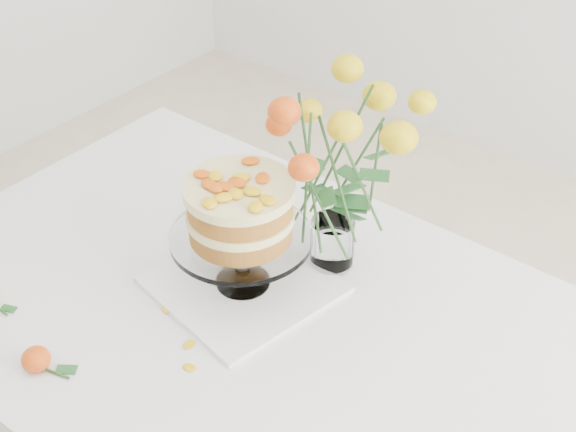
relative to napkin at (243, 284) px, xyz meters
The scene contains 8 objects.
table 0.11m from the napkin, 41.50° to the right, with size 1.43×0.93×0.76m.
napkin is the anchor object (origin of this frame).
cake_stand 0.17m from the napkin, 90.00° to the right, with size 0.27×0.27×0.25m.
rose_vase 0.32m from the napkin, 58.97° to the left, with size 0.30×0.30×0.45m.
loose_rose_far 0.42m from the napkin, 109.69° to the right, with size 0.09×0.05×0.04m.
stray_petal_a 0.16m from the napkin, 115.63° to the right, with size 0.03×0.02×0.00m, color yellow.
stray_petal_b 0.19m from the napkin, 80.61° to the right, with size 0.03×0.02×0.00m, color yellow.
stray_petal_c 0.24m from the napkin, 72.57° to the right, with size 0.03×0.02×0.00m, color yellow.
Camera 1 is at (0.77, -0.84, 1.82)m, focal length 50.00 mm.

